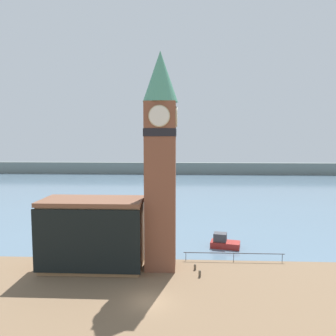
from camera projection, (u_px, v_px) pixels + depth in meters
ground_plane at (149, 302)px, 31.70m from camera, size 160.00×160.00×0.00m
water at (173, 188)px, 102.41m from camera, size 160.00×120.00×0.00m
far_shoreline at (176, 168)px, 141.96m from camera, size 180.00×3.00×5.00m
pier_railing at (234, 254)px, 41.94m from camera, size 12.88×0.08×1.09m
clock_tower at (161, 155)px, 38.92m from camera, size 4.14×4.14×25.87m
pier_building at (93, 234)px, 39.55m from camera, size 12.27×5.98×8.48m
boat_near at (224, 242)px, 47.30m from camera, size 4.51×3.04×2.06m
mooring_bollard_near at (195, 267)px, 39.28m from camera, size 0.29×0.29×0.70m
mooring_bollard_far at (200, 273)px, 37.29m from camera, size 0.30×0.30×0.78m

